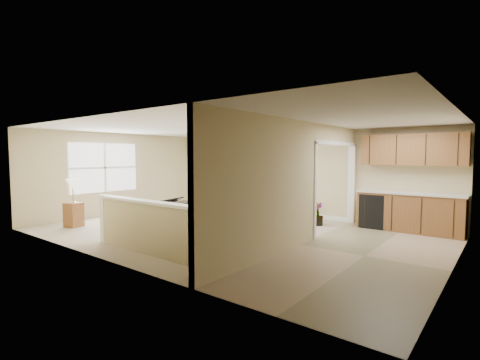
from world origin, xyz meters
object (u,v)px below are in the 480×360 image
Objects in this scene: piano at (159,199)px; accent_table at (266,200)px; lamp_stand at (73,207)px; small_plant at (317,216)px; palm_plant at (240,193)px; loveseat at (283,207)px; piano_bench at (180,213)px.

accent_table is at bearing 42.59° from piano.
lamp_stand is at bearing -125.77° from piano.
palm_plant is at bearing 171.23° from small_plant.
accent_table is at bearing 58.25° from lamp_stand.
small_plant is at bearing 39.80° from lamp_stand.
small_plant is at bearing -8.77° from palm_plant.
small_plant is (3.89, 2.02, -0.34)m from piano.
loveseat reaches higher than small_plant.
piano is 2.80× the size of accent_table.
loveseat is 1.41m from small_plant.
palm_plant is at bearing 88.84° from piano_bench.
loveseat is 1.14× the size of palm_plant.
piano is at bearing 175.55° from piano_bench.
palm_plant reaches higher than accent_table.
palm_plant is at bearing -171.57° from accent_table.
piano is at bearing -130.90° from loveseat.
accent_table is (1.92, 2.60, -0.14)m from piano.
palm_plant is at bearing -173.66° from loveseat.
loveseat is 1.58m from palm_plant.
loveseat is at bearing 33.49° from piano.
piano_bench is 1.47× the size of small_plant.
accent_table is 1.20× the size of small_plant.
loveseat is at bearing 1.70° from palm_plant.
accent_table is at bearing 8.43° from palm_plant.
loveseat is 1.98× the size of accent_table.
small_plant is at bearing 16.53° from piano.
loveseat reaches higher than piano_bench.
piano_bench is 1.22× the size of accent_table.
small_plant is (1.33, -0.49, -0.04)m from loveseat.
lamp_stand reaches higher than piano_bench.
palm_plant is 1.01× the size of lamp_stand.
piano is 2.29× the size of piano_bench.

